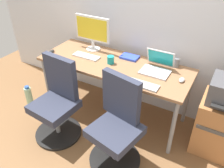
{
  "coord_description": "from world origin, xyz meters",
  "views": [
    {
      "loc": [
        1.14,
        -2.06,
        2.03
      ],
      "look_at": [
        0.0,
        -0.05,
        0.48
      ],
      "focal_mm": 36.89,
      "sensor_mm": 36.0,
      "label": 1
    }
  ],
  "objects_px": {
    "office_chair_left": "(57,103)",
    "open_laptop": "(157,66)",
    "coffee_mug": "(111,60)",
    "office_chair_right": "(117,127)",
    "water_bottle_on_floor": "(29,96)",
    "desktop_monitor": "(92,31)",
    "side_cabinet": "(219,126)"
  },
  "relations": [
    {
      "from": "water_bottle_on_floor",
      "to": "desktop_monitor",
      "type": "xyz_separation_m",
      "value": [
        0.66,
        0.63,
        0.85
      ]
    },
    {
      "from": "office_chair_right",
      "to": "water_bottle_on_floor",
      "type": "distance_m",
      "value": 1.49
    },
    {
      "from": "water_bottle_on_floor",
      "to": "desktop_monitor",
      "type": "height_order",
      "value": "desktop_monitor"
    },
    {
      "from": "desktop_monitor",
      "to": "open_laptop",
      "type": "xyz_separation_m",
      "value": [
        0.91,
        -0.11,
        -0.2
      ]
    },
    {
      "from": "side_cabinet",
      "to": "water_bottle_on_floor",
      "type": "relative_size",
      "value": 2.04
    },
    {
      "from": "coffee_mug",
      "to": "water_bottle_on_floor",
      "type": "bearing_deg",
      "value": -158.49
    },
    {
      "from": "open_laptop",
      "to": "coffee_mug",
      "type": "distance_m",
      "value": 0.53
    },
    {
      "from": "office_chair_left",
      "to": "office_chair_right",
      "type": "bearing_deg",
      "value": -0.08
    },
    {
      "from": "side_cabinet",
      "to": "open_laptop",
      "type": "bearing_deg",
      "value": 176.06
    },
    {
      "from": "office_chair_left",
      "to": "open_laptop",
      "type": "bearing_deg",
      "value": 38.22
    },
    {
      "from": "open_laptop",
      "to": "coffee_mug",
      "type": "height_order",
      "value": "open_laptop"
    },
    {
      "from": "office_chair_right",
      "to": "office_chair_left",
      "type": "bearing_deg",
      "value": 179.92
    },
    {
      "from": "side_cabinet",
      "to": "office_chair_left",
      "type": "bearing_deg",
      "value": -158.7
    },
    {
      "from": "office_chair_right",
      "to": "coffee_mug",
      "type": "xyz_separation_m",
      "value": [
        -0.41,
        0.58,
        0.37
      ]
    },
    {
      "from": "office_chair_left",
      "to": "coffee_mug",
      "type": "relative_size",
      "value": 10.22
    },
    {
      "from": "water_bottle_on_floor",
      "to": "side_cabinet",
      "type": "bearing_deg",
      "value": 11.43
    },
    {
      "from": "open_laptop",
      "to": "coffee_mug",
      "type": "relative_size",
      "value": 3.37
    },
    {
      "from": "office_chair_right",
      "to": "desktop_monitor",
      "type": "distance_m",
      "value": 1.26
    },
    {
      "from": "office_chair_left",
      "to": "open_laptop",
      "type": "xyz_separation_m",
      "value": [
        0.88,
        0.69,
        0.37
      ]
    },
    {
      "from": "water_bottle_on_floor",
      "to": "open_laptop",
      "type": "xyz_separation_m",
      "value": [
        1.57,
        0.52,
        0.65
      ]
    },
    {
      "from": "side_cabinet",
      "to": "open_laptop",
      "type": "distance_m",
      "value": 0.9
    },
    {
      "from": "office_chair_right",
      "to": "open_laptop",
      "type": "bearing_deg",
      "value": 80.47
    },
    {
      "from": "water_bottle_on_floor",
      "to": "desktop_monitor",
      "type": "bearing_deg",
      "value": 43.64
    },
    {
      "from": "desktop_monitor",
      "to": "coffee_mug",
      "type": "relative_size",
      "value": 5.22
    },
    {
      "from": "open_laptop",
      "to": "coffee_mug",
      "type": "bearing_deg",
      "value": -168.09
    },
    {
      "from": "office_chair_left",
      "to": "open_laptop",
      "type": "height_order",
      "value": "open_laptop"
    },
    {
      "from": "office_chair_left",
      "to": "coffee_mug",
      "type": "bearing_deg",
      "value": 58.58
    },
    {
      "from": "office_chair_right",
      "to": "open_laptop",
      "type": "xyz_separation_m",
      "value": [
        0.12,
        0.69,
        0.37
      ]
    },
    {
      "from": "side_cabinet",
      "to": "desktop_monitor",
      "type": "height_order",
      "value": "desktop_monitor"
    },
    {
      "from": "office_chair_left",
      "to": "water_bottle_on_floor",
      "type": "bearing_deg",
      "value": 166.51
    },
    {
      "from": "desktop_monitor",
      "to": "coffee_mug",
      "type": "height_order",
      "value": "desktop_monitor"
    },
    {
      "from": "office_chair_left",
      "to": "office_chair_right",
      "type": "distance_m",
      "value": 0.76
    }
  ]
}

